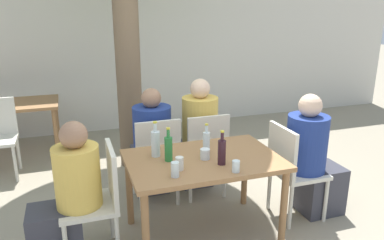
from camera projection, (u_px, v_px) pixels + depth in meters
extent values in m
plane|color=gray|center=(203.00, 233.00, 3.38)|extent=(30.00, 30.00, 0.00)
cube|color=beige|center=(132.00, 43.00, 5.96)|extent=(10.00, 0.08, 2.80)
cylinder|color=brown|center=(128.00, 61.00, 4.48)|extent=(0.30, 0.30, 2.66)
cube|color=#996B42|center=(203.00, 160.00, 3.17)|extent=(1.29, 0.85, 0.04)
cylinder|color=#996B42|center=(146.00, 234.00, 2.77)|extent=(0.06, 0.06, 0.69)
cylinder|color=#996B42|center=(284.00, 208.00, 3.13)|extent=(0.06, 0.06, 0.69)
cylinder|color=#996B42|center=(129.00, 190.00, 3.43)|extent=(0.06, 0.06, 0.69)
cylinder|color=#996B42|center=(245.00, 173.00, 3.79)|extent=(0.06, 0.06, 0.69)
cube|color=#996B42|center=(2.00, 106.00, 4.91)|extent=(1.41, 0.76, 0.04)
cylinder|color=#996B42|center=(56.00, 134.00, 4.92)|extent=(0.06, 0.06, 0.69)
cylinder|color=#996B42|center=(57.00, 121.00, 5.50)|extent=(0.06, 0.06, 0.69)
cube|color=beige|center=(88.00, 205.00, 2.95)|extent=(0.44, 0.44, 0.04)
cube|color=beige|center=(112.00, 174.00, 2.94)|extent=(0.04, 0.44, 0.45)
cylinder|color=beige|center=(66.00, 223.00, 3.13)|extent=(0.04, 0.04, 0.44)
cylinder|color=beige|center=(112.00, 215.00, 3.25)|extent=(0.04, 0.04, 0.44)
cylinder|color=beige|center=(118.00, 240.00, 2.91)|extent=(0.04, 0.04, 0.44)
cube|color=beige|center=(299.00, 172.00, 3.54)|extent=(0.44, 0.44, 0.04)
cube|color=beige|center=(282.00, 151.00, 3.41)|extent=(0.04, 0.44, 0.45)
cylinder|color=beige|center=(326.00, 201.00, 3.50)|extent=(0.04, 0.04, 0.44)
cylinder|color=beige|center=(302.00, 183.00, 3.84)|extent=(0.04, 0.04, 0.44)
cylinder|color=beige|center=(290.00, 207.00, 3.38)|extent=(0.04, 0.04, 0.44)
cylinder|color=beige|center=(269.00, 189.00, 3.72)|extent=(0.04, 0.04, 0.44)
cube|color=beige|center=(154.00, 159.00, 3.84)|extent=(0.44, 0.44, 0.04)
cube|color=beige|center=(158.00, 144.00, 3.59)|extent=(0.44, 0.04, 0.45)
cylinder|color=beige|center=(168.00, 170.00, 4.14)|extent=(0.04, 0.04, 0.44)
cylinder|color=beige|center=(134.00, 175.00, 4.02)|extent=(0.04, 0.04, 0.44)
cylinder|color=beige|center=(178.00, 185.00, 3.80)|extent=(0.04, 0.04, 0.44)
cylinder|color=beige|center=(141.00, 191.00, 3.68)|extent=(0.04, 0.04, 0.44)
cube|color=beige|center=(202.00, 153.00, 4.00)|extent=(0.44, 0.44, 0.04)
cube|color=beige|center=(209.00, 138.00, 3.75)|extent=(0.44, 0.04, 0.45)
cylinder|color=beige|center=(211.00, 164.00, 4.30)|extent=(0.04, 0.04, 0.44)
cylinder|color=beige|center=(180.00, 169.00, 4.18)|extent=(0.04, 0.04, 0.44)
cylinder|color=beige|center=(224.00, 178.00, 3.95)|extent=(0.04, 0.04, 0.44)
cylinder|color=beige|center=(190.00, 183.00, 3.84)|extent=(0.04, 0.04, 0.44)
cylinder|color=beige|center=(15.00, 164.00, 4.31)|extent=(0.04, 0.04, 0.44)
cylinder|color=beige|center=(19.00, 152.00, 4.65)|extent=(0.04, 0.04, 0.44)
cube|color=#383842|center=(56.00, 235.00, 2.94)|extent=(0.40, 0.31, 0.47)
cylinder|color=gold|center=(77.00, 177.00, 2.86)|extent=(0.35, 0.35, 0.48)
sphere|color=#936B51|center=(73.00, 135.00, 2.76)|extent=(0.21, 0.21, 0.21)
cube|color=#383842|center=(319.00, 189.00, 3.68)|extent=(0.40, 0.34, 0.47)
cylinder|color=navy|center=(307.00, 143.00, 3.48)|extent=(0.38, 0.38, 0.53)
sphere|color=beige|center=(310.00, 106.00, 3.37)|extent=(0.21, 0.21, 0.21)
cube|color=#383842|center=(150.00, 169.00, 4.14)|extent=(0.35, 0.40, 0.47)
cylinder|color=navy|center=(152.00, 132.00, 3.81)|extent=(0.39, 0.39, 0.52)
sphere|color=#936B51|center=(151.00, 98.00, 3.71)|extent=(0.20, 0.20, 0.20)
cube|color=#383842|center=(194.00, 163.00, 4.30)|extent=(0.34, 0.40, 0.47)
cylinder|color=gold|center=(200.00, 124.00, 3.96)|extent=(0.38, 0.38, 0.58)
sphere|color=beige|center=(200.00, 89.00, 3.85)|extent=(0.21, 0.21, 0.21)
cylinder|color=silver|center=(156.00, 144.00, 3.18)|extent=(0.08, 0.08, 0.22)
cylinder|color=silver|center=(155.00, 127.00, 3.13)|extent=(0.03, 0.03, 0.08)
cylinder|color=gold|center=(155.00, 122.00, 3.12)|extent=(0.04, 0.04, 0.01)
cylinder|color=#287A38|center=(169.00, 149.00, 3.08)|extent=(0.07, 0.07, 0.20)
cylinder|color=#287A38|center=(168.00, 133.00, 3.04)|extent=(0.03, 0.03, 0.07)
cylinder|color=gold|center=(168.00, 128.00, 3.03)|extent=(0.03, 0.03, 0.01)
cylinder|color=silver|center=(206.00, 143.00, 3.25)|extent=(0.06, 0.06, 0.19)
cylinder|color=silver|center=(207.00, 129.00, 3.21)|extent=(0.02, 0.02, 0.07)
cylinder|color=gold|center=(207.00, 124.00, 3.20)|extent=(0.03, 0.03, 0.01)
cylinder|color=#331923|center=(222.00, 153.00, 3.01)|extent=(0.07, 0.07, 0.20)
cylinder|color=#331923|center=(222.00, 136.00, 2.97)|extent=(0.03, 0.03, 0.07)
cylinder|color=gold|center=(222.00, 131.00, 2.96)|extent=(0.03, 0.03, 0.01)
cylinder|color=silver|center=(175.00, 170.00, 2.80)|extent=(0.06, 0.06, 0.12)
cylinder|color=white|center=(205.00, 154.00, 3.14)|extent=(0.08, 0.08, 0.09)
cylinder|color=silver|center=(236.00, 166.00, 2.89)|extent=(0.06, 0.06, 0.09)
cylinder|color=silver|center=(179.00, 164.00, 2.92)|extent=(0.07, 0.07, 0.11)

